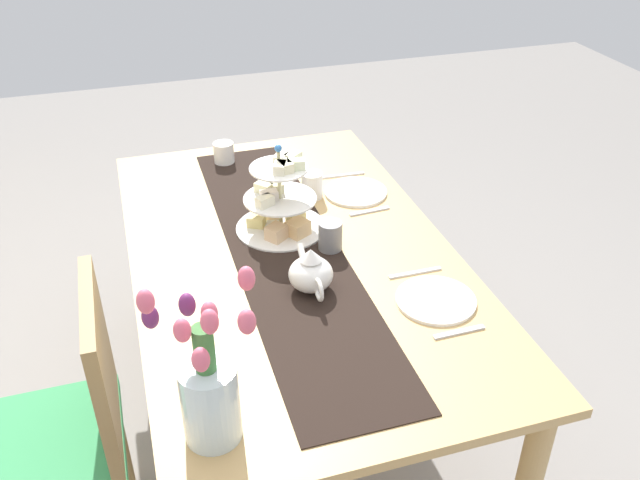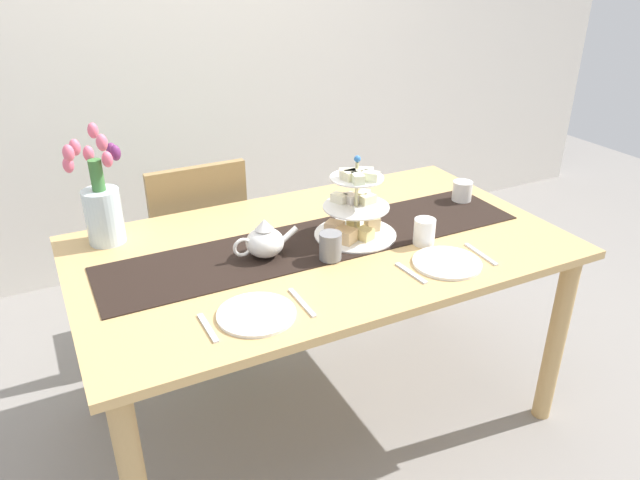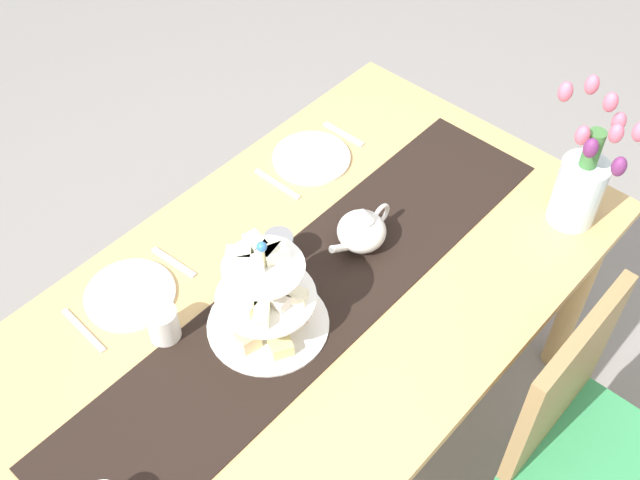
% 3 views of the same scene
% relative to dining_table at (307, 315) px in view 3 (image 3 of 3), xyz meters
% --- Properties ---
extents(ground_plane, '(8.00, 8.00, 0.00)m').
position_rel_dining_table_xyz_m(ground_plane, '(0.00, 0.00, -0.67)').
color(ground_plane, gray).
extents(dining_table, '(1.72, 1.00, 0.77)m').
position_rel_dining_table_xyz_m(dining_table, '(0.00, 0.00, 0.00)').
color(dining_table, tan).
rests_on(dining_table, ground_plane).
extents(chair_left, '(0.42, 0.42, 0.91)m').
position_rel_dining_table_xyz_m(chair_left, '(-0.27, 0.73, -0.17)').
color(chair_left, olive).
rests_on(chair_left, ground_plane).
extents(table_runner, '(1.55, 0.34, 0.00)m').
position_rel_dining_table_xyz_m(table_runner, '(0.00, 0.02, 0.10)').
color(table_runner, black).
rests_on(table_runner, dining_table).
extents(tiered_cake_stand, '(0.30, 0.30, 0.30)m').
position_rel_dining_table_xyz_m(tiered_cake_stand, '(0.14, 0.00, 0.20)').
color(tiered_cake_stand, beige).
rests_on(tiered_cake_stand, table_runner).
extents(teapot, '(0.24, 0.13, 0.14)m').
position_rel_dining_table_xyz_m(teapot, '(-0.22, 0.00, 0.16)').
color(teapot, white).
rests_on(teapot, table_runner).
extents(tulip_vase, '(0.19, 0.24, 0.42)m').
position_rel_dining_table_xyz_m(tulip_vase, '(-0.68, 0.36, 0.24)').
color(tulip_vase, silver).
rests_on(tulip_vase, dining_table).
extents(dinner_plate_left, '(0.23, 0.23, 0.01)m').
position_rel_dining_table_xyz_m(dinner_plate_left, '(-0.38, -0.32, 0.10)').
color(dinner_plate_left, white).
rests_on(dinner_plate_left, dining_table).
extents(fork_left, '(0.02, 0.15, 0.01)m').
position_rel_dining_table_xyz_m(fork_left, '(-0.52, -0.32, 0.10)').
color(fork_left, silver).
rests_on(fork_left, dining_table).
extents(knife_left, '(0.01, 0.17, 0.01)m').
position_rel_dining_table_xyz_m(knife_left, '(-0.23, -0.32, 0.10)').
color(knife_left, silver).
rests_on(knife_left, dining_table).
extents(dinner_plate_right, '(0.23, 0.23, 0.01)m').
position_rel_dining_table_xyz_m(dinner_plate_right, '(0.31, -0.32, 0.10)').
color(dinner_plate_right, white).
rests_on(dinner_plate_right, dining_table).
extents(fork_right, '(0.03, 0.15, 0.01)m').
position_rel_dining_table_xyz_m(fork_right, '(0.16, -0.32, 0.10)').
color(fork_right, silver).
rests_on(fork_right, dining_table).
extents(knife_right, '(0.02, 0.17, 0.01)m').
position_rel_dining_table_xyz_m(knife_right, '(0.45, -0.32, 0.10)').
color(knife_right, silver).
rests_on(knife_right, dining_table).
extents(mug_grey, '(0.08, 0.08, 0.09)m').
position_rel_dining_table_xyz_m(mug_grey, '(-0.03, -0.12, 0.15)').
color(mug_grey, slate).
rests_on(mug_grey, table_runner).
extents(mug_white_text, '(0.08, 0.08, 0.09)m').
position_rel_dining_table_xyz_m(mug_white_text, '(0.33, -0.16, 0.15)').
color(mug_white_text, white).
rests_on(mug_white_text, dining_table).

